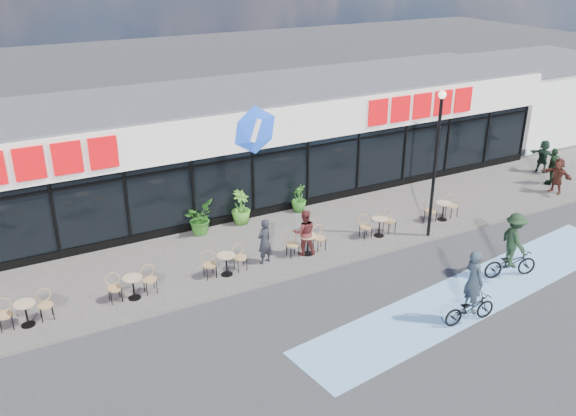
{
  "coord_description": "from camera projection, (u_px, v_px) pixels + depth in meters",
  "views": [
    {
      "loc": [
        -9.4,
        -13.47,
        10.24
      ],
      "look_at": [
        -0.3,
        3.5,
        1.88
      ],
      "focal_mm": 38.0,
      "sensor_mm": 36.0,
      "label": 1
    }
  ],
  "objects": [
    {
      "name": "bistro_set_2",
      "position": [
        132.0,
        284.0,
        18.88
      ],
      "size": [
        1.54,
        0.62,
        0.9
      ],
      "color": "tan",
      "rests_on": "sidewalk"
    },
    {
      "name": "potted_plant_left",
      "position": [
        241.0,
        207.0,
        23.83
      ],
      "size": [
        1.06,
        1.06,
        1.35
      ],
      "primitive_type": "imported",
      "rotation": [
        0.0,
        0.0,
        0.62
      ],
      "color": "#376F1F",
      "rests_on": "sidewalk"
    },
    {
      "name": "patron_right",
      "position": [
        304.0,
        232.0,
        21.38
      ],
      "size": [
        0.99,
        0.88,
        1.68
      ],
      "primitive_type": "imported",
      "rotation": [
        0.0,
        0.0,
        2.78
      ],
      "color": "#4F1C1C",
      "rests_on": "sidewalk"
    },
    {
      "name": "bike_lane",
      "position": [
        479.0,
        291.0,
        19.57
      ],
      "size": [
        14.17,
        4.13,
        0.01
      ],
      "primitive_type": "cube",
      "rotation": [
        0.0,
        0.0,
        0.14
      ],
      "color": "#6899C6",
      "rests_on": "ground"
    },
    {
      "name": "neighbour_building",
      "position": [
        538.0,
        94.0,
        36.0
      ],
      "size": [
        9.2,
        7.2,
        4.11
      ],
      "color": "white",
      "rests_on": "ground"
    },
    {
      "name": "lamp_post",
      "position": [
        436.0,
        154.0,
        21.77
      ],
      "size": [
        0.28,
        0.28,
        5.52
      ],
      "color": "black",
      "rests_on": "sidewalk"
    },
    {
      "name": "ground",
      "position": [
        349.0,
        300.0,
        19.05
      ],
      "size": [
        120.0,
        120.0,
        0.0
      ],
      "primitive_type": "plane",
      "color": "#28282B",
      "rests_on": "ground"
    },
    {
      "name": "cyclist_b",
      "position": [
        512.0,
        250.0,
        20.05
      ],
      "size": [
        1.97,
        1.33,
        2.29
      ],
      "color": "black",
      "rests_on": "ground"
    },
    {
      "name": "bistro_set_3",
      "position": [
        225.0,
        261.0,
        20.23
      ],
      "size": [
        1.54,
        0.62,
        0.9
      ],
      "color": "tan",
      "rests_on": "sidewalk"
    },
    {
      "name": "bistro_set_5",
      "position": [
        378.0,
        224.0,
        22.93
      ],
      "size": [
        1.54,
        0.62,
        0.9
      ],
      "color": "tan",
      "rests_on": "sidewalk"
    },
    {
      "name": "pedestrian_c",
      "position": [
        553.0,
        166.0,
        27.71
      ],
      "size": [
        1.07,
        0.85,
        1.7
      ],
      "primitive_type": "imported",
      "rotation": [
        0.0,
        0.0,
        3.65
      ],
      "color": "black",
      "rests_on": "sidewalk"
    },
    {
      "name": "potted_plant_mid",
      "position": [
        199.0,
        218.0,
        23.01
      ],
      "size": [
        1.45,
        1.49,
        1.26
      ],
      "primitive_type": "imported",
      "rotation": [
        0.0,
        0.0,
        0.97
      ],
      "color": "#255A19",
      "rests_on": "sidewalk"
    },
    {
      "name": "bistro_set_1",
      "position": [
        25.0,
        310.0,
        17.54
      ],
      "size": [
        1.54,
        0.62,
        0.9
      ],
      "color": "tan",
      "rests_on": "sidewalk"
    },
    {
      "name": "patron_left",
      "position": [
        264.0,
        241.0,
        20.78
      ],
      "size": [
        0.69,
        0.57,
        1.63
      ],
      "primitive_type": "imported",
      "rotation": [
        0.0,
        0.0,
        3.48
      ],
      "color": "black",
      "rests_on": "sidewalk"
    },
    {
      "name": "building",
      "position": [
        223.0,
        144.0,
        26.14
      ],
      "size": [
        30.6,
        6.57,
        4.75
      ],
      "color": "black",
      "rests_on": "ground"
    },
    {
      "name": "bistro_set_4",
      "position": [
        306.0,
        241.0,
        21.58
      ],
      "size": [
        1.54,
        0.62,
        0.9
      ],
      "color": "tan",
      "rests_on": "sidewalk"
    },
    {
      "name": "cyclist_a",
      "position": [
        471.0,
        298.0,
        17.65
      ],
      "size": [
        1.77,
        0.74,
        2.34
      ],
      "color": "black",
      "rests_on": "ground"
    },
    {
      "name": "pedestrian_b",
      "position": [
        543.0,
        156.0,
        29.2
      ],
      "size": [
        0.91,
        1.55,
        1.59
      ],
      "primitive_type": "imported",
      "rotation": [
        0.0,
        0.0,
        1.89
      ],
      "color": "black",
      "rests_on": "sidewalk"
    },
    {
      "name": "potted_plant_right",
      "position": [
        299.0,
        198.0,
        24.96
      ],
      "size": [
        0.75,
        0.75,
        1.13
      ],
      "primitive_type": "imported",
      "rotation": [
        0.0,
        0.0,
        4.5
      ],
      "color": "#245819",
      "rests_on": "sidewalk"
    },
    {
      "name": "bistro_set_6",
      "position": [
        442.0,
        208.0,
        24.28
      ],
      "size": [
        1.54,
        0.62,
        0.9
      ],
      "color": "tan",
      "rests_on": "sidewalk"
    },
    {
      "name": "sidewalk",
      "position": [
        282.0,
        242.0,
        22.67
      ],
      "size": [
        44.0,
        5.0,
        0.1
      ],
      "primitive_type": "cube",
      "color": "#5C5652",
      "rests_on": "ground"
    },
    {
      "name": "pedestrian_a",
      "position": [
        558.0,
        176.0,
        26.75
      ],
      "size": [
        0.65,
        1.52,
        1.59
      ],
      "primitive_type": "imported",
      "rotation": [
        0.0,
        0.0,
        -1.45
      ],
      "color": "#3D1C15",
      "rests_on": "sidewalk"
    }
  ]
}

